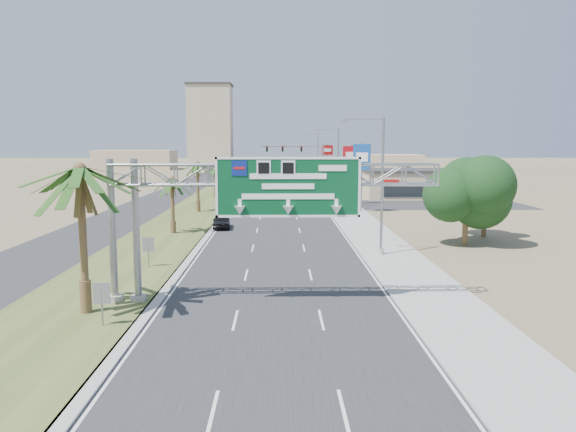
% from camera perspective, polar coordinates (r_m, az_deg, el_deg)
% --- Properties ---
extents(ground, '(600.00, 600.00, 0.00)m').
position_cam_1_polar(ground, '(19.95, -0.99, -16.75)').
color(ground, '#8C7A59').
rests_on(ground, ground).
extents(road, '(12.00, 300.00, 0.02)m').
position_cam_1_polar(road, '(128.46, -0.99, 3.76)').
color(road, '#28282B').
rests_on(road, ground).
extents(sidewalk_right, '(4.00, 300.00, 0.10)m').
position_cam_1_polar(sidewalk_right, '(128.74, 2.80, 3.78)').
color(sidewalk_right, '#9E9B93').
rests_on(sidewalk_right, ground).
extents(median_grass, '(7.00, 300.00, 0.12)m').
position_cam_1_polar(median_grass, '(128.85, -5.45, 3.76)').
color(median_grass, '#3F5123').
rests_on(median_grass, ground).
extents(opposing_road, '(8.00, 300.00, 0.02)m').
position_cam_1_polar(opposing_road, '(129.59, -8.54, 3.71)').
color(opposing_road, '#28282B').
rests_on(opposing_road, ground).
extents(sign_gantry, '(16.75, 1.24, 7.50)m').
position_cam_1_polar(sign_gantry, '(28.23, -3.18, 3.12)').
color(sign_gantry, gray).
rests_on(sign_gantry, ground).
extents(palm_near, '(5.70, 5.70, 8.35)m').
position_cam_1_polar(palm_near, '(27.81, -20.41, 4.40)').
color(palm_near, brown).
rests_on(palm_near, ground).
extents(palm_row_b, '(3.99, 3.99, 5.95)m').
position_cam_1_polar(palm_row_b, '(51.20, -11.72, 3.59)').
color(palm_row_b, brown).
rests_on(palm_row_b, ground).
extents(palm_row_c, '(3.99, 3.99, 6.75)m').
position_cam_1_polar(palm_row_c, '(66.93, -9.20, 5.17)').
color(palm_row_c, brown).
rests_on(palm_row_c, ground).
extents(palm_row_d, '(3.99, 3.99, 5.45)m').
position_cam_1_polar(palm_row_d, '(84.82, -7.45, 4.81)').
color(palm_row_d, brown).
rests_on(palm_row_d, ground).
extents(palm_row_e, '(3.99, 3.99, 6.15)m').
position_cam_1_polar(palm_row_e, '(103.69, -6.28, 5.66)').
color(palm_row_e, brown).
rests_on(palm_row_e, ground).
extents(palm_row_f, '(3.99, 3.99, 5.75)m').
position_cam_1_polar(palm_row_f, '(128.60, -5.25, 5.83)').
color(palm_row_f, brown).
rests_on(palm_row_f, ground).
extents(streetlight_near, '(3.27, 0.44, 10.00)m').
position_cam_1_polar(streetlight_near, '(41.00, 9.26, 2.45)').
color(streetlight_near, gray).
rests_on(streetlight_near, ground).
extents(streetlight_mid, '(3.27, 0.44, 10.00)m').
position_cam_1_polar(streetlight_mid, '(70.67, 4.95, 4.56)').
color(streetlight_mid, gray).
rests_on(streetlight_mid, ground).
extents(streetlight_far, '(3.27, 0.44, 10.00)m').
position_cam_1_polar(streetlight_far, '(106.51, 2.95, 5.53)').
color(streetlight_far, gray).
rests_on(streetlight_far, ground).
extents(signal_mast, '(10.28, 0.71, 8.00)m').
position_cam_1_polar(signal_mast, '(90.38, 2.30, 5.30)').
color(signal_mast, gray).
rests_on(signal_mast, ground).
extents(store_building, '(18.00, 10.00, 4.00)m').
position_cam_1_polar(store_building, '(87.24, 13.63, 3.14)').
color(store_building, tan).
rests_on(store_building, ground).
extents(oak_near, '(4.50, 4.50, 6.80)m').
position_cam_1_polar(oak_near, '(46.81, 17.70, 2.60)').
color(oak_near, brown).
rests_on(oak_near, ground).
extents(oak_far, '(3.50, 3.50, 5.60)m').
position_cam_1_polar(oak_far, '(51.63, 19.42, 2.15)').
color(oak_far, brown).
rests_on(oak_far, ground).
extents(median_signback_a, '(0.75, 0.08, 2.08)m').
position_cam_1_polar(median_signback_a, '(26.31, -18.41, -7.76)').
color(median_signback_a, gray).
rests_on(median_signback_a, ground).
extents(median_signback_b, '(0.75, 0.08, 2.08)m').
position_cam_1_polar(median_signback_b, '(37.79, -14.01, -3.05)').
color(median_signback_b, gray).
rests_on(median_signback_b, ground).
extents(tower_distant, '(20.00, 16.00, 35.00)m').
position_cam_1_polar(tower_distant, '(270.27, -7.89, 9.31)').
color(tower_distant, tan).
rests_on(tower_distant, ground).
extents(building_distant_left, '(24.00, 14.00, 6.00)m').
position_cam_1_polar(building_distant_left, '(183.88, -15.23, 5.53)').
color(building_distant_left, tan).
rests_on(building_distant_left, ground).
extents(building_distant_right, '(20.00, 12.00, 5.00)m').
position_cam_1_polar(building_distant_right, '(161.12, 9.79, 5.28)').
color(building_distant_right, tan).
rests_on(building_distant_right, ground).
extents(car_left_lane, '(2.00, 4.22, 1.39)m').
position_cam_1_polar(car_left_lane, '(54.41, -6.79, -0.54)').
color(car_left_lane, black).
rests_on(car_left_lane, ground).
extents(car_mid_lane, '(1.79, 4.21, 1.35)m').
position_cam_1_polar(car_mid_lane, '(75.66, 0.14, 1.72)').
color(car_mid_lane, maroon).
rests_on(car_mid_lane, ground).
extents(car_right_lane, '(2.59, 4.91, 1.32)m').
position_cam_1_polar(car_right_lane, '(88.23, 1.06, 2.52)').
color(car_right_lane, gray).
rests_on(car_right_lane, ground).
extents(car_far, '(2.48, 4.94, 1.37)m').
position_cam_1_polar(car_far, '(100.32, -2.53, 3.12)').
color(car_far, black).
rests_on(car_far, ground).
extents(pole_sign_red_near, '(2.41, 0.45, 8.00)m').
position_cam_1_polar(pole_sign_red_near, '(74.99, 6.50, 5.86)').
color(pole_sign_red_near, gray).
rests_on(pole_sign_red_near, ground).
extents(pole_sign_blue, '(1.98, 0.98, 8.26)m').
position_cam_1_polar(pole_sign_blue, '(66.52, 7.50, 5.65)').
color(pole_sign_blue, gray).
rests_on(pole_sign_blue, ground).
extents(pole_sign_red_far, '(2.16, 1.07, 8.02)m').
position_cam_1_polar(pole_sign_red_far, '(104.06, 3.99, 6.37)').
color(pole_sign_red_far, gray).
rests_on(pole_sign_red_far, ground).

